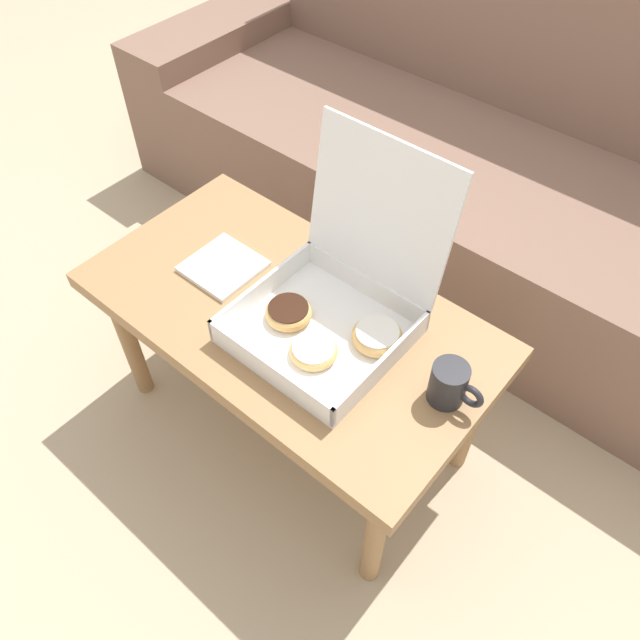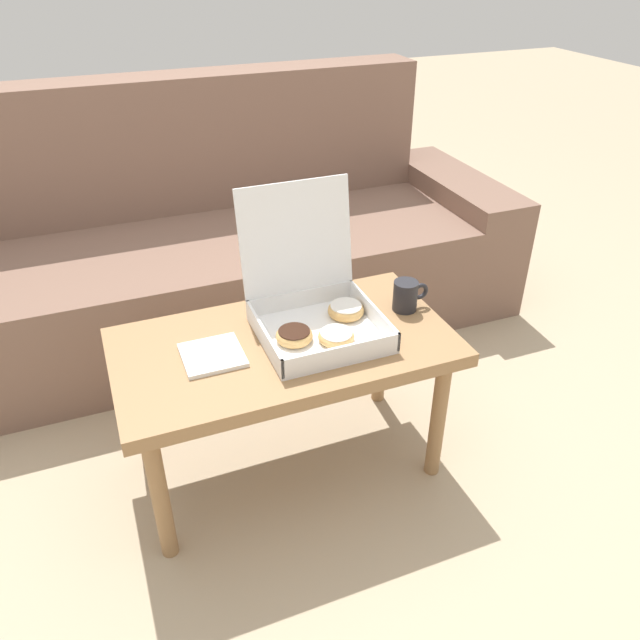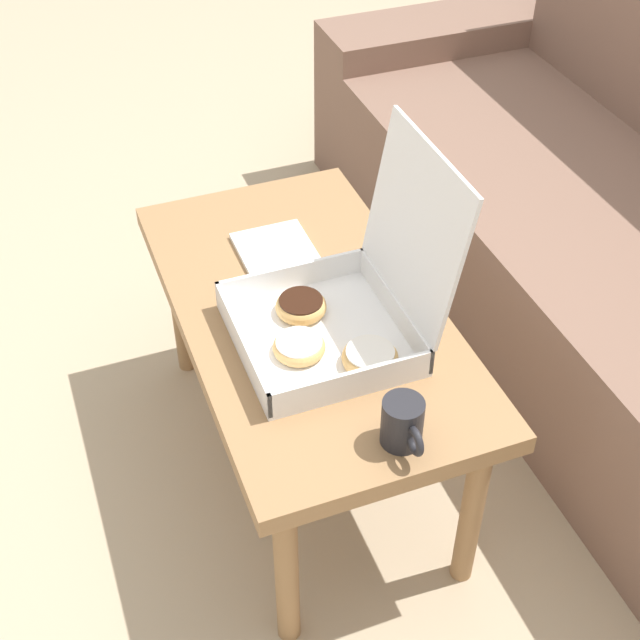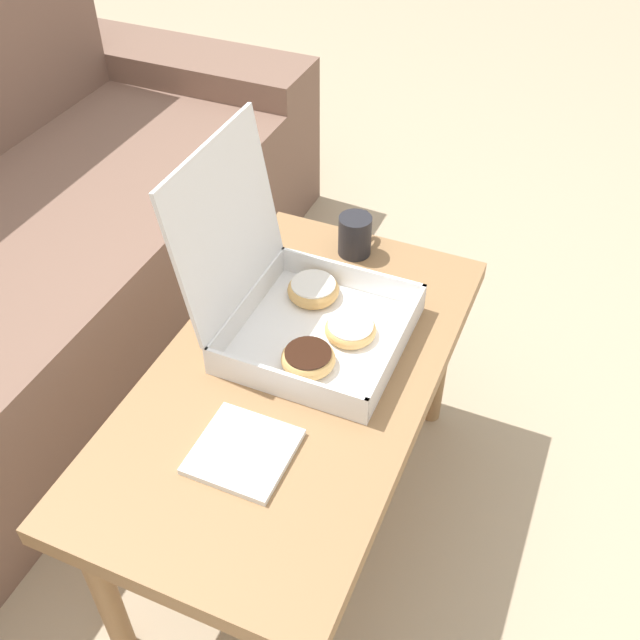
{
  "view_description": "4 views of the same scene",
  "coord_description": "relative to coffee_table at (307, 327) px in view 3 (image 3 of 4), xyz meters",
  "views": [
    {
      "loc": [
        0.63,
        -0.75,
        1.46
      ],
      "look_at": [
        0.1,
        -0.12,
        0.51
      ],
      "focal_mm": 35.0,
      "sensor_mm": 36.0,
      "label": 1
    },
    {
      "loc": [
        -0.42,
        -1.44,
        1.4
      ],
      "look_at": [
        0.1,
        -0.12,
        0.51
      ],
      "focal_mm": 35.0,
      "sensor_mm": 36.0,
      "label": 2
    },
    {
      "loc": [
        1.26,
        -0.56,
        1.6
      ],
      "look_at": [
        0.1,
        -0.12,
        0.51
      ],
      "focal_mm": 50.0,
      "sensor_mm": 36.0,
      "label": 3
    },
    {
      "loc": [
        -0.84,
        -0.52,
        1.44
      ],
      "look_at": [
        0.1,
        -0.12,
        0.51
      ],
      "focal_mm": 42.0,
      "sensor_mm": 36.0,
      "label": 4
    }
  ],
  "objects": [
    {
      "name": "coffee_table",
      "position": [
        0.0,
        0.0,
        0.0
      ],
      "size": [
        0.91,
        0.49,
        0.46
      ],
      "color": "#997047",
      "rests_on": "ground_plane"
    },
    {
      "name": "coffee_mug",
      "position": [
        0.38,
        0.03,
        0.1
      ],
      "size": [
        0.11,
        0.07,
        0.09
      ],
      "color": "#232328",
      "rests_on": "coffee_table"
    },
    {
      "name": "ground_plane",
      "position": [
        0.0,
        0.11,
        -0.4
      ],
      "size": [
        12.0,
        12.0,
        0.0
      ],
      "primitive_type": "plane",
      "color": "tan"
    },
    {
      "name": "napkin_stack",
      "position": [
        -0.2,
        -0.0,
        0.06
      ],
      "size": [
        0.15,
        0.15,
        0.01
      ],
      "color": "white",
      "rests_on": "coffee_table"
    },
    {
      "name": "pastry_box",
      "position": [
        0.11,
        0.03,
        0.12
      ],
      "size": [
        0.33,
        0.37,
        0.37
      ],
      "color": "white",
      "rests_on": "coffee_table"
    }
  ]
}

